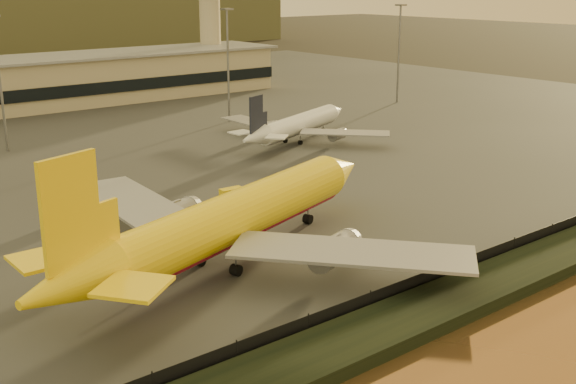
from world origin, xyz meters
The scene contains 10 objects.
ground centered at (0.00, 0.00, 0.00)m, with size 900.00×900.00×0.00m, color black.
embankment centered at (0.00, -17.00, 0.70)m, with size 320.00×7.00×1.40m, color black.
tarmac centered at (0.00, 95.00, 0.10)m, with size 320.00×220.00×0.20m, color #2D2D2D.
perimeter_fence centered at (0.00, -13.00, 1.30)m, with size 300.00×0.05×2.20m, color black.
control_tower centered at (70.00, 131.00, 21.66)m, with size 11.20×11.20×35.50m.
apron_light_masts centered at (15.00, 75.00, 15.70)m, with size 152.20×12.20×25.40m.
dhl_cargo_jet centered at (-8.69, 6.42, 5.38)m, with size 56.82×54.18×17.35m.
white_narrowbody_jet centered at (38.47, 51.42, 3.61)m, with size 38.34×36.24×11.44m.
gse_vehicle_yellow centered at (5.55, 27.47, 0.99)m, with size 3.49×1.57×1.57m, color yellow.
gse_vehicle_white centered at (-16.45, 32.32, 1.22)m, with size 4.52×2.03×2.03m, color white.
Camera 1 is at (-53.06, -58.16, 31.73)m, focal length 45.00 mm.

